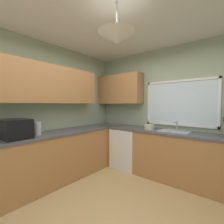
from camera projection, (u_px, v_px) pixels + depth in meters
name	position (u px, v px, depth m)	size (l,w,h in m)	color
ground_plane	(116.00, 219.00, 1.95)	(8.06, 8.06, 0.00)	tan
room_shell	(115.00, 83.00, 2.42)	(3.69, 3.78, 2.68)	#9EAD8E
counter_run_left	(52.00, 158.00, 2.85)	(0.65, 3.39, 0.91)	#AD7542
counter_run_back	(174.00, 156.00, 2.97)	(2.78, 0.65, 0.91)	#AD7542
dishwasher	(128.00, 148.00, 3.60)	(0.60, 0.60, 0.87)	white
microwave	(15.00, 129.00, 2.36)	(0.48, 0.36, 0.29)	black
kettle	(38.00, 128.00, 2.61)	(0.11, 0.11, 0.22)	#B7B7BC
sink_assembly	(175.00, 131.00, 2.96)	(0.54, 0.40, 0.19)	#9EA0A5
bowl	(149.00, 127.00, 3.27)	(0.21, 0.21, 0.09)	beige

